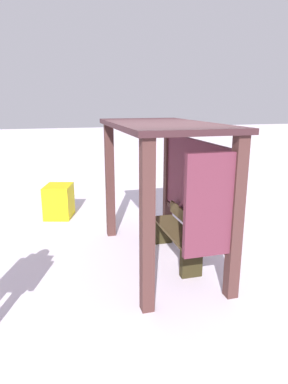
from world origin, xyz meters
The scene contains 4 objects.
ground_plane centered at (0.00, 0.00, 0.00)m, with size 60.00×60.00×0.00m, color white.
bus_shelter centered at (0.10, 0.20, 1.55)m, with size 2.82×1.43×2.22m.
bench_left_inside centered at (0.00, 0.31, 0.38)m, with size 1.48×0.37×0.78m.
grit_bin centered at (-2.65, -1.51, 0.36)m, with size 0.70×0.56×0.72m, color yellow.
Camera 1 is at (4.82, -1.59, 2.51)m, focal length 31.54 mm.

